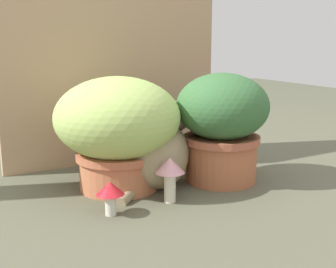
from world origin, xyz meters
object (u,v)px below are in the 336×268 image
Objects in this scene: cat at (163,151)px; mushroom_ornament_pink at (170,170)px; leafy_planter at (222,123)px; grass_planter at (118,127)px; mushroom_ornament_red at (110,191)px.

cat reaches higher than mushroom_ornament_pink.
leafy_planter is 0.23m from cat.
leafy_planter reaches higher than grass_planter.
leafy_planter is 2.69× the size of mushroom_ornament_pink.
grass_planter is 0.36m from leafy_planter.
grass_planter is 0.18m from cat.
leafy_planter is at bearing 19.79° from mushroom_ornament_pink.
grass_planter is 1.09× the size of leafy_planter.
cat is at bearing 165.74° from leafy_planter.
leafy_planter is at bearing -16.78° from grass_planter.
mushroom_ornament_red is at bearing -167.60° from leafy_planter.
leafy_planter reaches higher than mushroom_ornament_pink.
leafy_planter is 0.30m from mushroom_ornament_pink.
mushroom_ornament_red is (-0.26, -0.15, -0.05)m from cat.
grass_planter is at bearing 113.26° from mushroom_ornament_pink.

